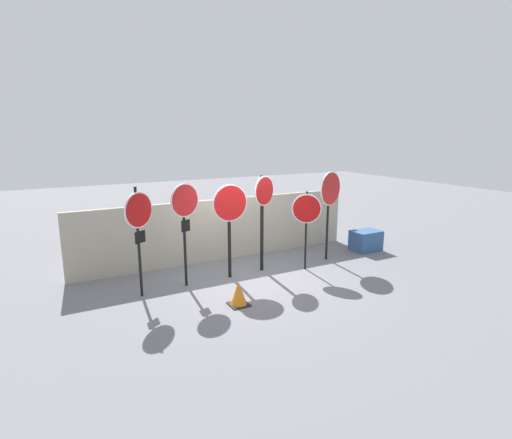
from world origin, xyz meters
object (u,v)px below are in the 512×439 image
at_px(stop_sign_2, 230,212).
at_px(traffic_cone_0, 239,293).
at_px(stop_sign_0, 139,219).
at_px(stop_sign_1, 185,211).
at_px(stop_sign_3, 263,205).
at_px(storage_crate, 366,241).
at_px(stop_sign_4, 307,213).
at_px(stop_sign_5, 330,195).

distance_m(stop_sign_2, traffic_cone_0, 2.09).
xyz_separation_m(stop_sign_2, traffic_cone_0, (-0.52, -1.50, -1.37)).
distance_m(stop_sign_0, traffic_cone_0, 2.55).
distance_m(stop_sign_1, stop_sign_3, 2.04).
bearing_deg(stop_sign_1, storage_crate, -18.11).
relative_size(stop_sign_1, stop_sign_2, 1.04).
bearing_deg(traffic_cone_0, stop_sign_1, 111.33).
height_order(stop_sign_0, stop_sign_1, stop_sign_1).
height_order(stop_sign_2, stop_sign_3, stop_sign_3).
distance_m(stop_sign_3, stop_sign_4, 1.09).
bearing_deg(storage_crate, stop_sign_0, -177.38).
height_order(stop_sign_0, storage_crate, stop_sign_0).
bearing_deg(storage_crate, traffic_cone_0, -161.52).
distance_m(stop_sign_0, stop_sign_3, 3.07).
relative_size(stop_sign_1, traffic_cone_0, 4.71).
xyz_separation_m(stop_sign_0, traffic_cone_0, (1.60, -1.37, -1.44)).
height_order(stop_sign_3, storage_crate, stop_sign_3).
bearing_deg(stop_sign_4, traffic_cone_0, -121.44).
bearing_deg(traffic_cone_0, stop_sign_4, 24.77).
relative_size(stop_sign_0, stop_sign_2, 1.04).
bearing_deg(stop_sign_4, stop_sign_1, -152.91).
xyz_separation_m(stop_sign_1, stop_sign_4, (3.01, -0.35, -0.27)).
xyz_separation_m(stop_sign_0, stop_sign_1, (1.02, 0.11, 0.07)).
xyz_separation_m(stop_sign_1, stop_sign_2, (1.10, 0.02, -0.14)).
height_order(stop_sign_5, storage_crate, stop_sign_5).
height_order(stop_sign_4, traffic_cone_0, stop_sign_4).
bearing_deg(stop_sign_3, stop_sign_5, -26.63).
height_order(stop_sign_1, traffic_cone_0, stop_sign_1).
bearing_deg(stop_sign_0, storage_crate, -29.81).
distance_m(stop_sign_3, storage_crate, 3.81).
distance_m(stop_sign_1, traffic_cone_0, 2.19).
relative_size(stop_sign_0, storage_crate, 2.82).
relative_size(stop_sign_2, stop_sign_3, 0.94).
xyz_separation_m(stop_sign_4, storage_crate, (2.57, 0.55, -1.18)).
bearing_deg(stop_sign_3, stop_sign_0, 159.83).
bearing_deg(stop_sign_5, storage_crate, -12.53).
relative_size(stop_sign_1, stop_sign_3, 0.98).
xyz_separation_m(stop_sign_5, storage_crate, (1.55, 0.18, -1.51)).
height_order(stop_sign_3, stop_sign_4, stop_sign_3).
relative_size(stop_sign_0, stop_sign_5, 0.97).
bearing_deg(stop_sign_2, storage_crate, 1.36).
bearing_deg(stop_sign_0, stop_sign_1, -26.51).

